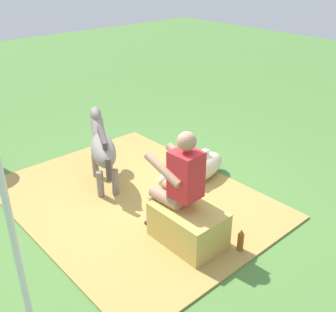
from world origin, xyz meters
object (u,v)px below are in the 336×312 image
person_seated (178,181)px  soda_bottle (241,241)px  pony_standing (102,147)px  tent_pole_left (6,201)px  hay_bale (188,226)px  pony_lying (197,169)px

person_seated → soda_bottle: size_ratio=4.52×
pony_standing → soda_bottle: size_ratio=4.26×
tent_pole_left → pony_standing: bearing=-49.5°
soda_bottle → tent_pole_left: (0.64, 2.09, 1.11)m
pony_standing → soda_bottle: (-2.20, -0.26, -0.41)m
soda_bottle → tent_pole_left: tent_pole_left is taller
hay_bale → tent_pole_left: (0.14, 1.79, 1.03)m
person_seated → pony_lying: size_ratio=0.98×
hay_bale → person_seated: (0.16, 0.01, 0.50)m
tent_pole_left → soda_bottle: bearing=-106.9°
pony_lying → tent_pole_left: bearing=104.7°
pony_standing → tent_pole_left: tent_pole_left is taller
hay_bale → pony_lying: bearing=-49.4°
hay_bale → soda_bottle: hay_bale is taller
pony_standing → pony_lying: pony_standing is taller
pony_standing → hay_bale: bearing=178.5°
pony_lying → pony_standing: bearing=50.1°
person_seated → tent_pole_left: 1.86m
hay_bale → tent_pole_left: tent_pole_left is taller
hay_bale → tent_pole_left: bearing=85.4°
hay_bale → soda_bottle: 0.59m
hay_bale → soda_bottle: bearing=-148.3°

